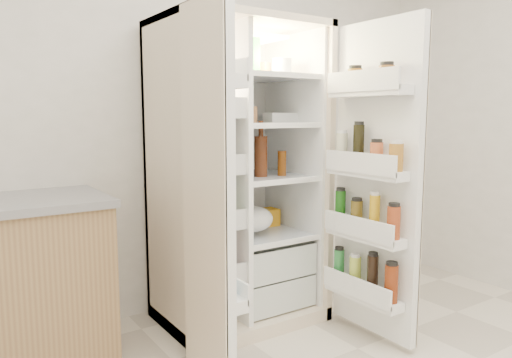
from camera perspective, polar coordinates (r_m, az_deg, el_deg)
wall_back at (r=3.19m, az=-7.93°, el=9.13°), size 4.00×0.02×2.70m
refrigerator at (r=3.00m, az=-2.37°, el=-2.34°), size 0.92×0.70×1.80m
freezer_door at (r=2.20m, az=-5.59°, el=-2.06°), size 0.15×0.40×1.72m
fridge_door at (r=2.74m, az=13.74°, el=-0.72°), size 0.17×0.58×1.72m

